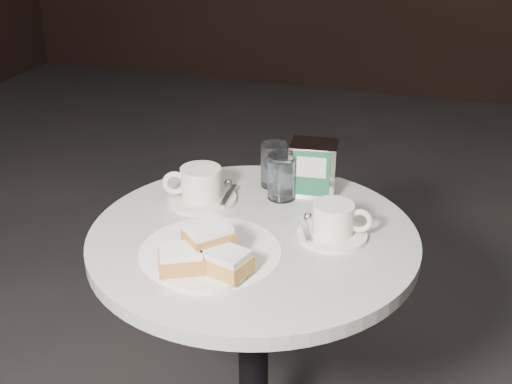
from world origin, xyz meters
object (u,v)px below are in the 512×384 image
object	(u,v)px
beignet_plate	(205,257)
napkin_dispenser	(313,168)
water_glass_left	(274,165)
cafe_table	(253,308)
coffee_cup_left	(201,187)
coffee_cup_right	(333,223)
water_glass_right	(282,177)

from	to	relation	value
beignet_plate	napkin_dispenser	size ratio (longest dim) A/B	1.54
beignet_plate	water_glass_left	size ratio (longest dim) A/B	1.81
cafe_table	beignet_plate	world-z (taller)	beignet_plate
beignet_plate	water_glass_left	world-z (taller)	water_glass_left
beignet_plate	water_glass_left	distance (m)	0.41
coffee_cup_left	coffee_cup_right	bearing A→B (deg)	-31.74
coffee_cup_right	cafe_table	bearing A→B (deg)	-177.12
cafe_table	water_glass_right	bearing A→B (deg)	85.87
coffee_cup_right	napkin_dispenser	xyz separation A→B (m)	(-0.09, 0.19, 0.03)
coffee_cup_right	napkin_dispenser	distance (m)	0.22
beignet_plate	coffee_cup_left	distance (m)	0.30
coffee_cup_left	water_glass_right	xyz separation A→B (m)	(0.17, 0.07, 0.02)
napkin_dispenser	water_glass_left	bearing A→B (deg)	167.30
cafe_table	water_glass_left	bearing A→B (deg)	95.60
water_glass_left	napkin_dispenser	distance (m)	0.10
cafe_table	coffee_cup_right	bearing A→B (deg)	10.74
cafe_table	napkin_dispenser	world-z (taller)	napkin_dispenser
coffee_cup_right	water_glass_right	world-z (taller)	water_glass_right
coffee_cup_left	water_glass_left	size ratio (longest dim) A/B	1.91
coffee_cup_left	napkin_dispenser	size ratio (longest dim) A/B	1.63
cafe_table	coffee_cup_left	distance (m)	0.30
coffee_cup_right	water_glass_left	xyz separation A→B (m)	(-0.19, 0.21, 0.02)
cafe_table	napkin_dispenser	bearing A→B (deg)	71.50
beignet_plate	coffee_cup_left	world-z (taller)	same
coffee_cup_right	water_glass_right	bearing A→B (deg)	128.61
water_glass_left	coffee_cup_left	bearing A→B (deg)	-135.25
water_glass_left	water_glass_right	xyz separation A→B (m)	(0.04, -0.06, 0.00)
water_glass_left	napkin_dispenser	world-z (taller)	napkin_dispenser
beignet_plate	coffee_cup_left	size ratio (longest dim) A/B	0.95
water_glass_right	napkin_dispenser	bearing A→B (deg)	38.43
beignet_plate	coffee_cup_left	xyz separation A→B (m)	(-0.12, 0.27, 0.01)
beignet_plate	napkin_dispenser	world-z (taller)	napkin_dispenser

